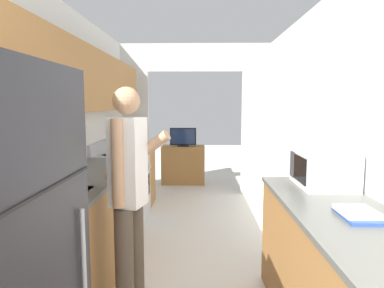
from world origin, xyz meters
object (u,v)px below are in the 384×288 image
(person, at_px, (129,197))
(tv_cabinet, at_px, (183,165))
(book_stack, at_px, (357,214))
(microwave, at_px, (323,168))
(range_oven, at_px, (122,187))
(television, at_px, (183,137))

(person, height_order, tv_cabinet, person)
(book_stack, bearing_deg, person, 161.02)
(person, bearing_deg, microwave, -65.33)
(person, bearing_deg, tv_cabinet, 11.96)
(tv_cabinet, bearing_deg, book_stack, -75.63)
(range_oven, xyz_separation_m, tv_cabinet, (0.69, 2.17, -0.10))
(person, xyz_separation_m, tv_cabinet, (0.18, 4.14, -0.52))
(person, relative_size, book_stack, 5.39)
(range_oven, bearing_deg, book_stack, -52.56)
(microwave, relative_size, television, 0.99)
(microwave, distance_m, book_stack, 0.74)
(book_stack, distance_m, television, 4.72)
(range_oven, relative_size, tv_cabinet, 1.28)
(television, bearing_deg, person, -92.57)
(book_stack, distance_m, tv_cabinet, 4.79)
(microwave, relative_size, book_stack, 1.60)
(book_stack, relative_size, tv_cabinet, 0.37)
(tv_cabinet, bearing_deg, television, -90.00)
(microwave, bearing_deg, tv_cabinet, 107.87)
(range_oven, bearing_deg, tv_cabinet, 72.39)
(tv_cabinet, xyz_separation_m, television, (0.00, -0.04, 0.53))
(person, height_order, microwave, person)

